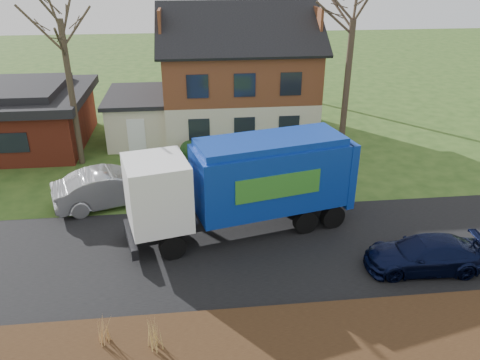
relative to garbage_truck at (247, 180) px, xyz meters
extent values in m
plane|color=#284617|center=(-1.08, -1.65, -2.28)|extent=(120.00, 120.00, 0.00)
cube|color=black|center=(-1.08, -1.65, -2.27)|extent=(80.00, 7.00, 0.02)
cube|color=black|center=(-1.08, -6.95, -2.13)|extent=(80.00, 3.50, 0.30)
cube|color=beige|center=(0.92, 12.35, -0.93)|extent=(9.00, 7.50, 2.70)
cube|color=brown|center=(0.92, 12.35, 1.82)|extent=(9.00, 7.50, 2.80)
cube|color=beige|center=(-5.28, 11.85, -0.98)|extent=(3.50, 5.50, 2.60)
cube|color=black|center=(-5.28, 11.85, 0.44)|extent=(3.90, 5.90, 0.24)
cube|color=maroon|center=(-13.08, 11.35, -0.88)|extent=(9.00, 7.50, 2.80)
cube|color=black|center=(-13.08, 11.35, 0.77)|extent=(9.80, 8.20, 0.50)
cube|color=black|center=(-13.08, 11.35, 1.22)|extent=(7.00, 6.00, 0.40)
cylinder|color=black|center=(-3.05, -1.77, -1.77)|extent=(1.07, 0.56, 1.02)
cylinder|color=black|center=(-3.52, 0.23, -1.77)|extent=(1.07, 0.56, 1.02)
cylinder|color=black|center=(2.37, -0.50, -1.77)|extent=(1.07, 0.56, 1.02)
cylinder|color=black|center=(1.90, 1.50, -1.77)|extent=(1.07, 0.56, 1.02)
cylinder|color=black|center=(3.61, -0.21, -1.77)|extent=(1.07, 0.56, 1.02)
cylinder|color=black|center=(3.14, 1.79, -1.77)|extent=(1.07, 0.56, 1.02)
cube|color=black|center=(0.05, 0.01, -1.45)|extent=(8.44, 3.06, 0.34)
cube|color=white|center=(-3.52, -0.82, 0.06)|extent=(2.74, 2.89, 2.64)
cube|color=black|center=(-4.56, -1.07, 0.21)|extent=(0.57, 2.11, 0.88)
cube|color=black|center=(-4.66, -1.09, -1.74)|extent=(0.79, 2.43, 0.44)
cube|color=navy|center=(0.95, 0.22, 0.06)|extent=(6.55, 3.78, 2.64)
cube|color=navy|center=(0.95, 0.22, 1.53)|extent=(6.19, 3.43, 0.29)
cube|color=navy|center=(4.04, 0.95, -0.03)|extent=(0.90, 2.50, 2.83)
cube|color=#327A27|center=(1.09, -1.02, 0.16)|extent=(3.43, 0.84, 0.98)
cube|color=#327A27|center=(0.52, 1.40, 0.16)|extent=(3.43, 0.84, 0.98)
imported|color=#9A9DA1|center=(-5.90, 2.96, -1.43)|extent=(5.47, 3.37, 1.70)
imported|color=black|center=(6.08, -3.45, -1.65)|extent=(4.41, 2.01, 1.25)
cylinder|color=#403626|center=(-8.27, 8.03, 1.56)|extent=(0.32, 0.32, 7.68)
cylinder|color=#403226|center=(6.43, 7.67, 1.46)|extent=(0.34, 0.34, 7.49)
cylinder|color=#3A3022|center=(5.36, 21.42, 2.23)|extent=(0.34, 0.34, 9.02)
cone|color=tan|center=(-4.84, -6.25, -1.54)|extent=(0.04, 0.04, 0.87)
cone|color=tan|center=(-4.99, -6.25, -1.54)|extent=(0.04, 0.04, 0.87)
cone|color=tan|center=(-4.70, -6.25, -1.54)|extent=(0.04, 0.04, 0.87)
cone|color=tan|center=(-4.84, -6.13, -1.54)|extent=(0.04, 0.04, 0.87)
cone|color=tan|center=(-4.84, -6.37, -1.54)|extent=(0.04, 0.04, 0.87)
cone|color=tan|center=(-3.44, -6.56, -1.50)|extent=(0.04, 0.04, 0.97)
cone|color=tan|center=(-3.60, -6.56, -1.50)|extent=(0.04, 0.04, 0.97)
cone|color=tan|center=(-3.29, -6.56, -1.50)|extent=(0.04, 0.04, 0.97)
cone|color=tan|center=(-3.44, -6.44, -1.50)|extent=(0.04, 0.04, 0.97)
cone|color=tan|center=(-3.44, -6.68, -1.50)|extent=(0.04, 0.04, 0.97)
camera|label=1|loc=(-2.14, -16.79, 8.05)|focal=35.00mm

